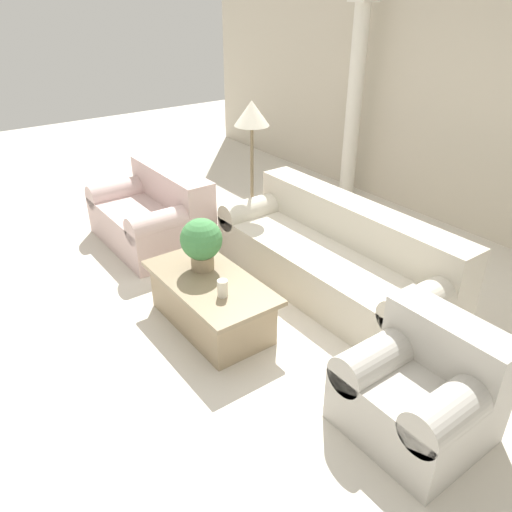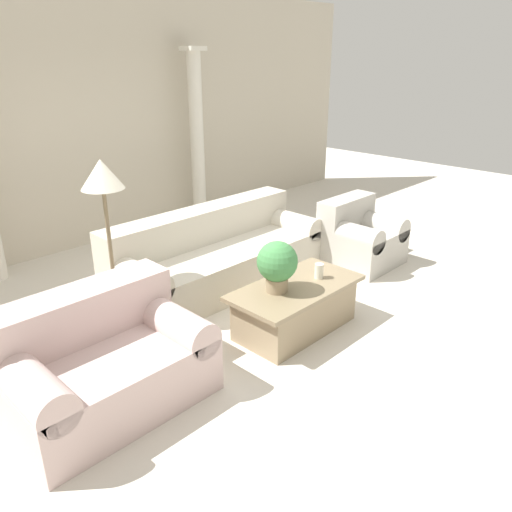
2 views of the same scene
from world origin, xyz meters
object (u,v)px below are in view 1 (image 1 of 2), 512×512
at_px(potted_plant, 201,241).
at_px(armchair, 421,387).
at_px(sofa_long, 335,257).
at_px(loveseat, 154,214).
at_px(coffee_table, 210,301).
at_px(floor_lamp, 252,124).

relative_size(potted_plant, armchair, 0.54).
relative_size(sofa_long, potted_plant, 5.42).
height_order(loveseat, coffee_table, loveseat).
bearing_deg(armchair, potted_plant, -167.70).
bearing_deg(sofa_long, coffee_table, -98.02).
bearing_deg(armchair, loveseat, -177.62).
relative_size(coffee_table, potted_plant, 2.76).
bearing_deg(coffee_table, floor_lamp, 131.69).
relative_size(loveseat, floor_lamp, 0.88).
bearing_deg(loveseat, sofa_long, 26.00).
relative_size(floor_lamp, armchair, 1.86).
xyz_separation_m(coffee_table, armchair, (1.77, 0.48, 0.11)).
xyz_separation_m(potted_plant, floor_lamp, (-0.90, 1.17, 0.63)).
xyz_separation_m(loveseat, coffee_table, (1.74, -0.34, -0.11)).
bearing_deg(loveseat, floor_lamp, 54.31).
distance_m(loveseat, potted_plant, 1.61).
bearing_deg(sofa_long, floor_lamp, -178.11).
xyz_separation_m(coffee_table, floor_lamp, (-1.09, 1.23, 1.11)).
bearing_deg(potted_plant, floor_lamp, 127.56).
height_order(loveseat, potted_plant, potted_plant).
bearing_deg(potted_plant, loveseat, 169.64).
distance_m(loveseat, armchair, 3.51).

